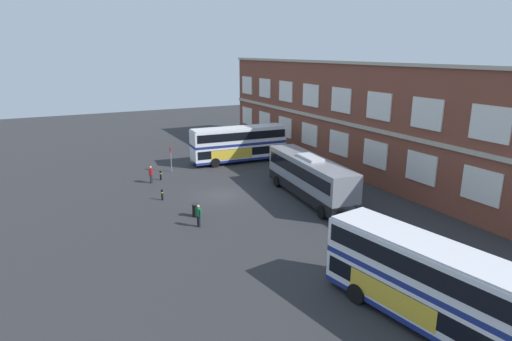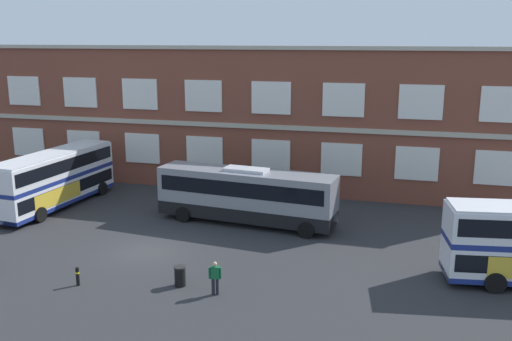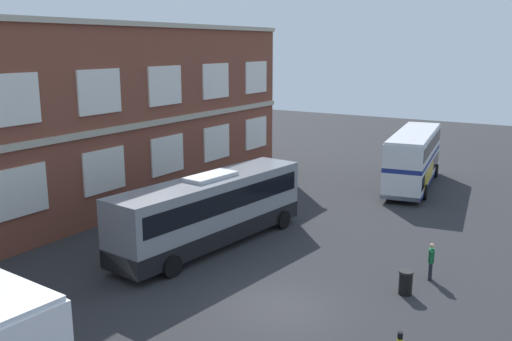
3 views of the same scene
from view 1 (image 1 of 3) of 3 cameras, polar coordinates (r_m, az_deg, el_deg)
ground_plane at (r=39.42m, az=-1.89°, el=-2.88°), size 120.00×120.00×0.00m
brick_terminal_building at (r=48.02m, az=14.94°, el=6.86°), size 49.55×8.19×11.54m
double_decker_near at (r=49.67m, az=-2.29°, el=3.58°), size 3.42×11.15×4.07m
double_decker_middle at (r=21.86m, az=22.44°, el=-13.91°), size 11.26×4.19×4.07m
touring_coach at (r=37.47m, az=7.13°, el=-0.92°), size 12.21×3.89×3.80m
waiting_passenger at (r=31.81m, az=-7.64°, el=-5.85°), size 0.64×0.33×1.70m
second_passenger at (r=43.07m, az=-13.78°, el=-0.42°), size 0.58×0.46×1.70m
bus_stand_flag at (r=46.46m, az=-11.25°, el=1.79°), size 0.44×0.10×2.70m
station_litter_bin at (r=33.91m, az=-8.00°, el=-5.23°), size 0.60×0.60×1.03m
safety_bollard_west at (r=38.06m, az=-12.36°, el=-3.14°), size 0.19×0.19×0.95m
safety_bollard_east at (r=43.95m, az=-12.55°, el=-0.62°), size 0.19×0.19×0.95m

